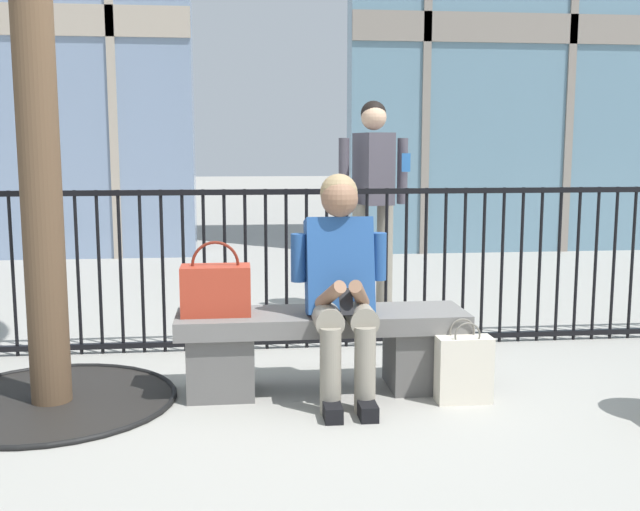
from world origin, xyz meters
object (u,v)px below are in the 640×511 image
seated_person_with_phone (341,280)px  shopping_bag (464,369)px  handbag_on_bench (216,289)px  bystander_at_railing (373,191)px  stone_bench (322,343)px

seated_person_with_phone → shopping_bag: bearing=-13.1°
handbag_on_bench → bystander_at_railing: bearing=57.2°
stone_bench → shopping_bag: stone_bench is taller
handbag_on_bench → bystander_at_railing: size_ratio=0.24×
stone_bench → seated_person_with_phone: (0.09, -0.13, 0.38)m
handbag_on_bench → bystander_at_railing: 2.26m
shopping_bag → bystander_at_railing: bearing=92.9°
stone_bench → handbag_on_bench: handbag_on_bench is taller
bystander_at_railing → stone_bench: bearing=-108.5°
stone_bench → handbag_on_bench: (-0.58, -0.01, 0.32)m
seated_person_with_phone → bystander_at_railing: (0.53, 1.98, 0.35)m
handbag_on_bench → shopping_bag: handbag_on_bench is taller
stone_bench → bystander_at_railing: 2.09m
stone_bench → seated_person_with_phone: size_ratio=1.32×
bystander_at_railing → handbag_on_bench: bearing=-122.8°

